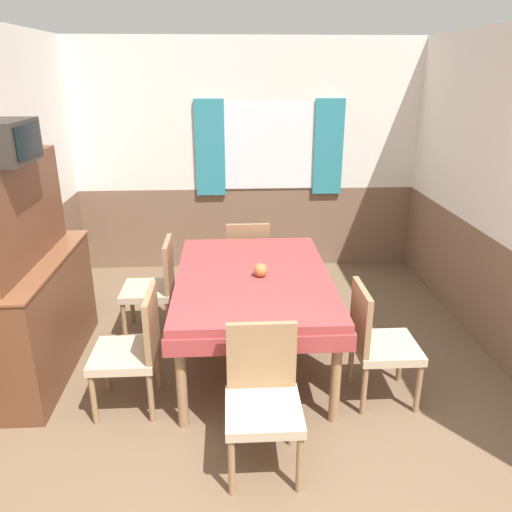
{
  "coord_description": "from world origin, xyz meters",
  "views": [
    {
      "loc": [
        -0.22,
        -1.79,
        2.26
      ],
      "look_at": [
        -0.02,
        1.77,
        0.92
      ],
      "focal_mm": 35.0,
      "sensor_mm": 36.0,
      "label": 1
    }
  ],
  "objects_px": {
    "chair_head_window": "(248,259)",
    "sideboard": "(33,287)",
    "chair_head_near": "(263,395)",
    "vase": "(261,270)",
    "chair_left_near": "(134,347)",
    "chair_right_near": "(377,340)",
    "chair_left_far": "(155,284)",
    "dining_table": "(253,286)",
    "tv": "(6,142)"
  },
  "relations": [
    {
      "from": "chair_left_near",
      "to": "chair_head_window",
      "type": "distance_m",
      "value": 1.86
    },
    {
      "from": "dining_table",
      "to": "tv",
      "type": "xyz_separation_m",
      "value": [
        -1.62,
        -0.17,
        1.15
      ]
    },
    {
      "from": "dining_table",
      "to": "chair_head_near",
      "type": "height_order",
      "value": "chair_head_near"
    },
    {
      "from": "dining_table",
      "to": "chair_head_near",
      "type": "relative_size",
      "value": 2.0
    },
    {
      "from": "chair_right_near",
      "to": "sideboard",
      "type": "height_order",
      "value": "sideboard"
    },
    {
      "from": "dining_table",
      "to": "vase",
      "type": "relative_size",
      "value": 16.49
    },
    {
      "from": "chair_left_near",
      "to": "chair_head_near",
      "type": "height_order",
      "value": "same"
    },
    {
      "from": "chair_left_far",
      "to": "chair_left_near",
      "type": "bearing_deg",
      "value": -180.0
    },
    {
      "from": "chair_right_near",
      "to": "chair_left_far",
      "type": "distance_m",
      "value": 2.01
    },
    {
      "from": "tv",
      "to": "vase",
      "type": "relative_size",
      "value": 4.82
    },
    {
      "from": "chair_left_near",
      "to": "dining_table",
      "type": "bearing_deg",
      "value": -57.74
    },
    {
      "from": "vase",
      "to": "chair_right_near",
      "type": "bearing_deg",
      "value": -31.5
    },
    {
      "from": "sideboard",
      "to": "tv",
      "type": "height_order",
      "value": "tv"
    },
    {
      "from": "sideboard",
      "to": "chair_head_window",
      "type": "bearing_deg",
      "value": 34.03
    },
    {
      "from": "vase",
      "to": "tv",
      "type": "bearing_deg",
      "value": -175.84
    },
    {
      "from": "chair_head_near",
      "to": "vase",
      "type": "distance_m",
      "value": 1.13
    },
    {
      "from": "chair_left_far",
      "to": "chair_head_near",
      "type": "relative_size",
      "value": 1.0
    },
    {
      "from": "chair_head_near",
      "to": "vase",
      "type": "bearing_deg",
      "value": -92.94
    },
    {
      "from": "dining_table",
      "to": "chair_right_near",
      "type": "height_order",
      "value": "chair_right_near"
    },
    {
      "from": "chair_left_near",
      "to": "chair_head_window",
      "type": "xyz_separation_m",
      "value": [
        0.85,
        1.66,
        0.0
      ]
    },
    {
      "from": "chair_right_near",
      "to": "vase",
      "type": "height_order",
      "value": "vase"
    },
    {
      "from": "chair_left_far",
      "to": "sideboard",
      "type": "xyz_separation_m",
      "value": [
        -0.83,
        -0.55,
        0.24
      ]
    },
    {
      "from": "dining_table",
      "to": "vase",
      "type": "height_order",
      "value": "vase"
    },
    {
      "from": "chair_left_near",
      "to": "chair_left_far",
      "type": "height_order",
      "value": "same"
    },
    {
      "from": "tv",
      "to": "vase",
      "type": "bearing_deg",
      "value": 4.16
    },
    {
      "from": "dining_table",
      "to": "chair_left_near",
      "type": "relative_size",
      "value": 2.0
    },
    {
      "from": "chair_right_near",
      "to": "chair_left_far",
      "type": "relative_size",
      "value": 1.0
    },
    {
      "from": "chair_head_near",
      "to": "vase",
      "type": "relative_size",
      "value": 8.23
    },
    {
      "from": "dining_table",
      "to": "chair_left_near",
      "type": "distance_m",
      "value": 1.02
    },
    {
      "from": "sideboard",
      "to": "chair_left_near",
      "type": "bearing_deg",
      "value": -32.32
    },
    {
      "from": "dining_table",
      "to": "chair_right_near",
      "type": "relative_size",
      "value": 2.0
    },
    {
      "from": "chair_right_near",
      "to": "sideboard",
      "type": "bearing_deg",
      "value": -101.73
    },
    {
      "from": "chair_head_window",
      "to": "sideboard",
      "type": "distance_m",
      "value": 2.04
    },
    {
      "from": "chair_head_near",
      "to": "chair_left_near",
      "type": "bearing_deg",
      "value": -34.65
    },
    {
      "from": "chair_head_window",
      "to": "dining_table",
      "type": "bearing_deg",
      "value": -90.0
    },
    {
      "from": "chair_head_window",
      "to": "sideboard",
      "type": "bearing_deg",
      "value": -145.97
    },
    {
      "from": "sideboard",
      "to": "chair_right_near",
      "type": "bearing_deg",
      "value": -11.73
    },
    {
      "from": "chair_head_near",
      "to": "vase",
      "type": "xyz_separation_m",
      "value": [
        0.06,
        1.07,
        0.35
      ]
    },
    {
      "from": "chair_left_near",
      "to": "chair_head_near",
      "type": "distance_m",
      "value": 1.03
    },
    {
      "from": "chair_left_far",
      "to": "chair_head_near",
      "type": "bearing_deg",
      "value": -152.89
    },
    {
      "from": "sideboard",
      "to": "tv",
      "type": "bearing_deg",
      "value": -70.34
    },
    {
      "from": "dining_table",
      "to": "chair_left_far",
      "type": "relative_size",
      "value": 2.0
    },
    {
      "from": "chair_left_near",
      "to": "sideboard",
      "type": "relative_size",
      "value": 0.52
    },
    {
      "from": "dining_table",
      "to": "vase",
      "type": "xyz_separation_m",
      "value": [
        0.06,
        -0.05,
        0.16
      ]
    },
    {
      "from": "chair_head_window",
      "to": "chair_left_far",
      "type": "xyz_separation_m",
      "value": [
        -0.85,
        -0.59,
        0.0
      ]
    },
    {
      "from": "chair_left_far",
      "to": "chair_head_near",
      "type": "xyz_separation_m",
      "value": [
        0.85,
        -1.66,
        0.0
      ]
    },
    {
      "from": "dining_table",
      "to": "chair_left_far",
      "type": "distance_m",
      "value": 1.02
    },
    {
      "from": "chair_right_near",
      "to": "vase",
      "type": "bearing_deg",
      "value": -121.5
    },
    {
      "from": "tv",
      "to": "vase",
      "type": "xyz_separation_m",
      "value": [
        1.67,
        0.12,
        -0.99
      ]
    },
    {
      "from": "tv",
      "to": "vase",
      "type": "distance_m",
      "value": 1.95
    }
  ]
}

